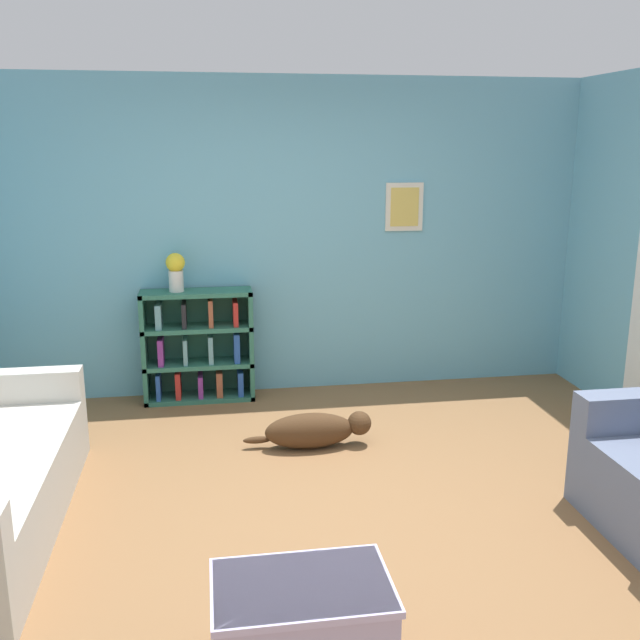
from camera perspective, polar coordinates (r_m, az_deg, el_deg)
ground_plane at (r=4.24m, az=0.88°, el=-15.24°), size 14.00×14.00×0.00m
wall_back at (r=5.98m, az=-2.78°, el=6.57°), size 5.60×0.13×2.60m
bookshelf at (r=5.93m, az=-9.68°, el=-2.16°), size 0.89×0.28×0.92m
coffee_table at (r=3.09m, az=-1.45°, el=-23.06°), size 0.72×0.47×0.38m
dog at (r=5.02m, az=-0.41°, el=-8.78°), size 0.90×0.22×0.25m
vase at (r=5.77m, az=-11.47°, el=3.95°), size 0.15×0.15×0.31m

